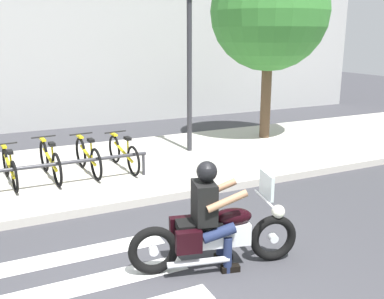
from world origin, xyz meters
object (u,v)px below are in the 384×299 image
(motorcycle, at_px, (216,234))
(bike_rack, at_px, (54,166))
(bicycle_1, at_px, (10,167))
(bicycle_3, at_px, (88,157))
(rider, at_px, (211,208))
(street_lamp, at_px, (189,57))
(bicycle_2, at_px, (50,161))
(tree_near_rack, at_px, (270,12))
(bicycle_4, at_px, (123,153))

(motorcycle, xyz_separation_m, bike_rack, (-1.44, 3.62, 0.10))
(bicycle_1, xyz_separation_m, bicycle_3, (1.49, -0.00, 0.02))
(rider, height_order, street_lamp, street_lamp)
(bicycle_2, relative_size, street_lamp, 0.44)
(bicycle_3, relative_size, tree_near_rack, 0.33)
(motorcycle, bearing_deg, street_lamp, 68.40)
(bicycle_3, bearing_deg, street_lamp, 16.45)
(bicycle_4, bearing_deg, bicycle_2, -179.97)
(bicycle_3, height_order, tree_near_rack, tree_near_rack)
(motorcycle, bearing_deg, rider, 164.39)
(bicycle_1, bearing_deg, street_lamp, 10.69)
(motorcycle, xyz_separation_m, street_lamp, (1.96, 4.96, 1.96))
(bicycle_2, xyz_separation_m, bicycle_4, (1.49, 0.00, -0.02))
(bike_rack, bearing_deg, street_lamp, 21.46)
(rider, distance_m, bike_rack, 3.86)
(bicycle_4, distance_m, bike_rack, 1.59)
(bicycle_2, distance_m, bicycle_3, 0.75)
(bicycle_1, relative_size, street_lamp, 0.43)
(bicycle_1, bearing_deg, bicycle_3, -0.06)
(motorcycle, bearing_deg, bicycle_4, 89.36)
(bicycle_4, distance_m, street_lamp, 2.83)
(street_lamp, bearing_deg, bike_rack, -158.54)
(rider, bearing_deg, street_lamp, 67.57)
(bicycle_1, distance_m, bike_rack, 0.93)
(bicycle_1, distance_m, tree_near_rack, 7.38)
(bicycle_1, relative_size, bike_rack, 0.47)
(bicycle_1, bearing_deg, motorcycle, -62.31)
(bike_rack, distance_m, tree_near_rack, 6.81)
(motorcycle, distance_m, bicycle_2, 4.41)
(bicycle_1, xyz_separation_m, bike_rack, (0.75, -0.56, 0.08))
(bike_rack, bearing_deg, bicycle_2, 90.03)
(rider, xyz_separation_m, bicycle_2, (-1.37, 4.15, -0.32))
(rider, xyz_separation_m, bicycle_1, (-2.11, 4.15, -0.34))
(street_lamp, height_order, tree_near_rack, tree_near_rack)
(motorcycle, xyz_separation_m, tree_near_rack, (4.45, 5.36, 3.03))
(bike_rack, xyz_separation_m, tree_near_rack, (5.90, 1.74, 2.92))
(bike_rack, bearing_deg, rider, -69.16)
(street_lamp, distance_m, tree_near_rack, 2.74)
(bicycle_1, distance_m, bicycle_2, 0.75)
(bicycle_4, bearing_deg, rider, -91.67)
(bicycle_3, xyz_separation_m, bicycle_4, (0.75, 0.00, -0.01))
(motorcycle, height_order, bicycle_3, motorcycle)
(bicycle_3, height_order, bicycle_4, bicycle_3)
(tree_near_rack, bearing_deg, bike_rack, -163.56)
(bicycle_2, height_order, street_lamp, street_lamp)
(bicycle_4, bearing_deg, bicycle_1, 179.98)
(motorcycle, bearing_deg, bicycle_3, 99.51)
(rider, relative_size, bicycle_4, 0.85)
(motorcycle, bearing_deg, tree_near_rack, 50.27)
(bicycle_2, distance_m, bicycle_4, 1.49)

